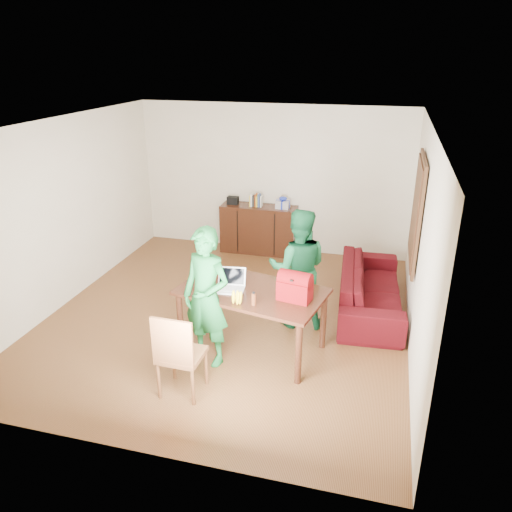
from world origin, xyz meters
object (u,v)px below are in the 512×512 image
(person_near, at_px, (206,297))
(bottle, at_px, (254,298))
(chair, at_px, (182,369))
(person_far, at_px, (298,268))
(red_bag, at_px, (295,289))
(table, at_px, (252,298))
(laptop, at_px, (230,287))
(sofa, at_px, (371,288))

(person_near, height_order, bottle, person_near)
(chair, relative_size, person_near, 0.59)
(person_near, bearing_deg, person_far, 69.62)
(bottle, xyz_separation_m, red_bag, (0.43, 0.25, 0.06))
(table, xyz_separation_m, person_far, (0.43, 0.78, 0.11))
(laptop, height_order, red_bag, red_bag)
(table, xyz_separation_m, chair, (-0.51, -1.06, -0.42))
(person_far, relative_size, bottle, 10.09)
(chair, distance_m, red_bag, 1.58)
(chair, relative_size, person_far, 0.61)
(person_near, relative_size, person_far, 1.03)
(chair, bearing_deg, laptop, 77.14)
(person_far, relative_size, sofa, 0.75)
(table, height_order, person_near, person_near)
(person_far, height_order, laptop, person_far)
(laptop, bearing_deg, red_bag, -9.68)
(red_bag, bearing_deg, person_near, -153.52)
(table, bearing_deg, person_far, 72.60)
(bottle, bearing_deg, person_near, -176.99)
(person_near, bearing_deg, table, 57.77)
(person_far, distance_m, bottle, 1.18)
(person_near, relative_size, sofa, 0.77)
(chair, height_order, bottle, chair)
(laptop, bearing_deg, table, 9.62)
(chair, distance_m, person_near, 0.88)
(person_near, height_order, sofa, person_near)
(person_near, bearing_deg, chair, -78.84)
(laptop, bearing_deg, person_far, 43.76)
(sofa, bearing_deg, person_far, 122.22)
(bottle, bearing_deg, person_far, 74.71)
(person_far, height_order, bottle, person_far)
(bottle, distance_m, red_bag, 0.50)
(chair, height_order, person_far, person_far)
(chair, xyz_separation_m, sofa, (1.91, 2.54, 0.03))
(red_bag, bearing_deg, chair, -127.36)
(chair, relative_size, sofa, 0.46)
(person_near, distance_m, person_far, 1.46)
(bottle, height_order, red_bag, red_bag)
(chair, height_order, sofa, chair)
(red_bag, bearing_deg, bottle, -139.01)
(person_far, distance_m, sofa, 1.30)
(chair, relative_size, laptop, 2.75)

